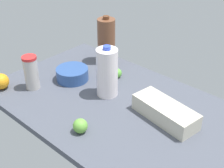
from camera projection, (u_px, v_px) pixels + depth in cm
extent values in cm
cube|color=#494D5A|center=(112.00, 104.00, 150.65)|extent=(120.00, 76.00, 3.00)
cube|color=beige|center=(165.00, 112.00, 136.55)|extent=(31.83, 16.43, 7.60)
cylinder|color=#2E4F8E|center=(72.00, 74.00, 166.31)|extent=(17.13, 17.13, 6.55)
cylinder|color=brown|center=(106.00, 41.00, 179.71)|extent=(10.24, 10.24, 26.01)
cylinder|color=#59331E|center=(106.00, 18.00, 172.46)|extent=(3.58, 3.58, 1.80)
cylinder|color=white|center=(107.00, 73.00, 149.44)|extent=(10.40, 10.40, 24.32)
cylinder|color=blue|center=(107.00, 48.00, 142.63)|extent=(3.64, 3.64, 1.80)
cylinder|color=beige|center=(31.00, 74.00, 156.61)|extent=(7.13, 7.13, 16.41)
cylinder|color=red|center=(29.00, 58.00, 151.97)|extent=(7.34, 7.34, 1.40)
sphere|color=orange|center=(1.00, 81.00, 158.18)|extent=(8.14, 8.14, 8.14)
sphere|color=#69AE3F|center=(80.00, 126.00, 129.40)|extent=(6.24, 6.24, 6.24)
sphere|color=#5EB03F|center=(117.00, 73.00, 168.59)|extent=(5.10, 5.10, 5.10)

